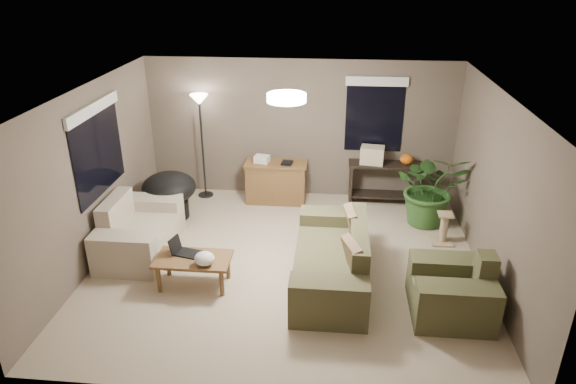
# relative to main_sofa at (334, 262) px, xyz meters

# --- Properties ---
(room_shell) EXTENTS (5.50, 5.50, 5.50)m
(room_shell) POSITION_rel_main_sofa_xyz_m (-0.67, 0.36, 0.96)
(room_shell) COLOR tan
(room_shell) RESTS_ON ground
(main_sofa) EXTENTS (0.95, 2.20, 0.85)m
(main_sofa) POSITION_rel_main_sofa_xyz_m (0.00, 0.00, 0.00)
(main_sofa) COLOR #4D4A2E
(main_sofa) RESTS_ON ground
(throw_pillows) EXTENTS (0.37, 1.39, 0.47)m
(throw_pillows) POSITION_rel_main_sofa_xyz_m (0.26, -0.00, 0.36)
(throw_pillows) COLOR #8C7251
(throw_pillows) RESTS_ON main_sofa
(loveseat) EXTENTS (0.90, 1.60, 0.85)m
(loveseat) POSITION_rel_main_sofa_xyz_m (-2.93, 0.53, 0.00)
(loveseat) COLOR beige
(loveseat) RESTS_ON ground
(armchair) EXTENTS (0.95, 1.00, 0.85)m
(armchair) POSITION_rel_main_sofa_xyz_m (1.46, -0.57, 0.00)
(armchair) COLOR #48482B
(armchair) RESTS_ON ground
(coffee_table) EXTENTS (1.00, 0.55, 0.42)m
(coffee_table) POSITION_rel_main_sofa_xyz_m (-1.86, -0.29, 0.06)
(coffee_table) COLOR brown
(coffee_table) RESTS_ON ground
(laptop) EXTENTS (0.41, 0.30, 0.24)m
(laptop) POSITION_rel_main_sofa_xyz_m (-2.03, -0.19, 0.19)
(laptop) COLOR black
(laptop) RESTS_ON coffee_table
(plastic_bag) EXTENTS (0.32, 0.30, 0.18)m
(plastic_bag) POSITION_rel_main_sofa_xyz_m (-1.66, -0.44, 0.22)
(plastic_bag) COLOR white
(plastic_bag) RESTS_ON coffee_table
(desk) EXTENTS (1.10, 0.50, 0.75)m
(desk) POSITION_rel_main_sofa_xyz_m (-1.07, 2.46, 0.08)
(desk) COLOR brown
(desk) RESTS_ON ground
(desk_papers) EXTENTS (0.69, 0.29, 0.12)m
(desk_papers) POSITION_rel_main_sofa_xyz_m (-1.23, 2.45, 0.51)
(desk_papers) COLOR silver
(desk_papers) RESTS_ON desk
(console_table) EXTENTS (1.30, 0.40, 0.75)m
(console_table) POSITION_rel_main_sofa_xyz_m (0.87, 2.60, 0.14)
(console_table) COLOR black
(console_table) RESTS_ON ground
(pumpkin) EXTENTS (0.28, 0.28, 0.18)m
(pumpkin) POSITION_rel_main_sofa_xyz_m (1.22, 2.60, 0.55)
(pumpkin) COLOR orange
(pumpkin) RESTS_ON console_table
(cardboard_box) EXTENTS (0.44, 0.35, 0.30)m
(cardboard_box) POSITION_rel_main_sofa_xyz_m (0.62, 2.60, 0.61)
(cardboard_box) COLOR beige
(cardboard_box) RESTS_ON console_table
(papasan_chair) EXTENTS (1.05, 1.05, 0.80)m
(papasan_chair) POSITION_rel_main_sofa_xyz_m (-2.78, 1.66, 0.17)
(papasan_chair) COLOR black
(papasan_chair) RESTS_ON ground
(floor_lamp) EXTENTS (0.32, 0.32, 1.91)m
(floor_lamp) POSITION_rel_main_sofa_xyz_m (-2.41, 2.59, 1.30)
(floor_lamp) COLOR black
(floor_lamp) RESTS_ON ground
(ceiling_fixture) EXTENTS (0.50, 0.50, 0.10)m
(ceiling_fixture) POSITION_rel_main_sofa_xyz_m (-0.67, 0.36, 2.15)
(ceiling_fixture) COLOR white
(ceiling_fixture) RESTS_ON room_shell
(houseplant) EXTENTS (1.16, 1.29, 1.00)m
(houseplant) POSITION_rel_main_sofa_xyz_m (1.55, 1.85, 0.21)
(houseplant) COLOR #2D5923
(houseplant) RESTS_ON ground
(cat_scratching_post) EXTENTS (0.32, 0.32, 0.50)m
(cat_scratching_post) POSITION_rel_main_sofa_xyz_m (1.68, 1.20, -0.08)
(cat_scratching_post) COLOR tan
(cat_scratching_post) RESTS_ON ground
(window_left) EXTENTS (0.05, 1.56, 1.33)m
(window_left) POSITION_rel_main_sofa_xyz_m (-3.40, 0.66, 1.49)
(window_left) COLOR black
(window_left) RESTS_ON room_shell
(window_back) EXTENTS (1.06, 0.05, 1.33)m
(window_back) POSITION_rel_main_sofa_xyz_m (0.63, 2.84, 1.49)
(window_back) COLOR black
(window_back) RESTS_ON room_shell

